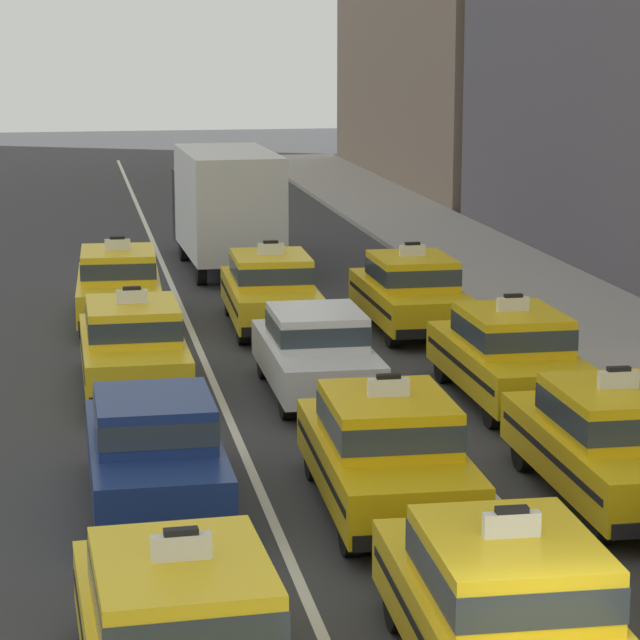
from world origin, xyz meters
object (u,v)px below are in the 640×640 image
(taxi_left_third, at_px, (133,345))
(taxi_right_third, at_px, (510,354))
(sedan_left_second, at_px, (154,447))
(sedan_center_third, at_px, (316,350))
(taxi_center_second, at_px, (386,450))
(taxi_left_fourth, at_px, (119,284))
(taxi_left_nearest, at_px, (182,634))
(box_truck_center_fifth, at_px, (224,204))
(taxi_right_second, at_px, (613,441))
(taxi_center_nearest, at_px, (506,608))
(taxi_right_fourth, at_px, (411,291))
(taxi_center_fourth, at_px, (271,289))

(taxi_left_third, xyz_separation_m, taxi_right_third, (6.44, -1.88, 0.00))
(sedan_left_second, distance_m, sedan_center_third, 6.27)
(taxi_center_second, bearing_deg, taxi_left_fourth, 103.03)
(taxi_left_nearest, height_order, box_truck_center_fifth, box_truck_center_fifth)
(box_truck_center_fifth, distance_m, taxi_right_second, 20.35)
(taxi_center_nearest, xyz_separation_m, sedan_center_third, (0.16, 11.51, -0.03))
(taxi_left_nearest, distance_m, taxi_center_nearest, 3.19)
(box_truck_center_fifth, xyz_separation_m, taxi_right_second, (3.09, -20.09, -0.90))
(sedan_left_second, relative_size, taxi_right_fourth, 0.94)
(sedan_left_second, relative_size, box_truck_center_fifth, 0.61)
(sedan_center_third, bearing_deg, taxi_right_third, -17.58)
(sedan_center_third, bearing_deg, taxi_left_fourth, 114.57)
(taxi_left_fourth, height_order, taxi_center_fourth, same)
(taxi_left_fourth, bearing_deg, taxi_right_fourth, -17.66)
(taxi_center_fourth, bearing_deg, sedan_left_second, -106.15)
(taxi_left_third, height_order, box_truck_center_fifth, box_truck_center_fifth)
(sedan_left_second, bearing_deg, taxi_left_fourth, 89.96)
(taxi_center_nearest, xyz_separation_m, taxi_right_second, (3.18, 5.17, 0.00))
(taxi_left_nearest, xyz_separation_m, taxi_center_second, (3.20, 5.35, 0.00))
(taxi_left_third, distance_m, taxi_center_nearest, 12.73)
(taxi_center_fourth, bearing_deg, taxi_center_nearest, -90.63)
(taxi_left_nearest, height_order, taxi_center_second, same)
(taxi_left_fourth, xyz_separation_m, taxi_right_third, (6.45, -8.03, 0.00))
(taxi_right_third, bearing_deg, taxi_left_fourth, 128.78)
(taxi_right_second, bearing_deg, sedan_left_second, 171.22)
(taxi_left_third, xyz_separation_m, taxi_left_fourth, (-0.01, 6.15, 0.00))
(taxi_left_fourth, relative_size, taxi_center_nearest, 1.00)
(taxi_left_fourth, xyz_separation_m, taxi_right_fourth, (6.18, -1.97, 0.00))
(taxi_center_fourth, bearing_deg, taxi_left_nearest, -101.02)
(taxi_left_nearest, xyz_separation_m, sedan_center_third, (3.35, 11.54, -0.03))
(taxi_left_third, bearing_deg, taxi_center_nearest, -76.24)
(taxi_center_fourth, height_order, taxi_right_second, same)
(taxi_center_second, height_order, taxi_right_second, same)
(taxi_center_nearest, height_order, taxi_right_fourth, same)
(taxi_left_fourth, height_order, taxi_center_nearest, same)
(taxi_right_third, distance_m, taxi_right_fourth, 6.07)
(taxi_center_fourth, distance_m, taxi_right_second, 12.51)
(taxi_left_third, bearing_deg, taxi_left_fourth, 90.09)
(sedan_center_third, xyz_separation_m, taxi_right_second, (3.02, -6.35, 0.03))
(taxi_left_nearest, xyz_separation_m, taxi_left_third, (0.16, 12.39, 0.00))
(taxi_left_fourth, bearing_deg, taxi_left_nearest, -90.46)
(taxi_center_fourth, bearing_deg, taxi_right_second, -76.17)
(taxi_left_third, xyz_separation_m, taxi_right_second, (6.21, -7.20, 0.00))
(taxi_center_fourth, bearing_deg, taxi_center_second, -90.83)
(box_truck_center_fifth, bearing_deg, sedan_center_third, -89.70)
(sedan_left_second, xyz_separation_m, taxi_right_fourth, (6.19, 10.42, 0.03))
(taxi_left_nearest, relative_size, sedan_center_third, 1.07)
(taxi_left_nearest, bearing_deg, sedan_center_third, 73.81)
(taxi_left_fourth, relative_size, taxi_center_second, 1.00)
(sedan_center_third, bearing_deg, sedan_left_second, -120.80)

